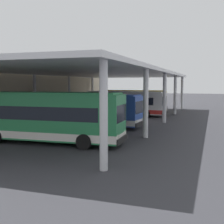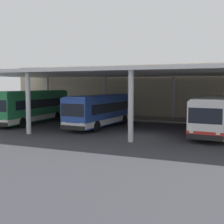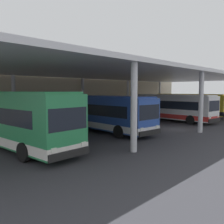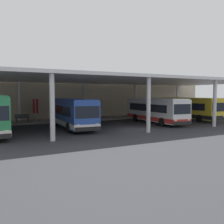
# 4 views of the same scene
# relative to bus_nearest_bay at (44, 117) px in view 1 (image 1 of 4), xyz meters

# --- Properties ---
(ground_plane) EXTENTS (200.00, 200.00, 0.00)m
(ground_plane) POSITION_rel_bus_nearest_bay_xyz_m (13.66, -3.76, -1.84)
(ground_plane) COLOR #333338
(platform_kerb) EXTENTS (42.00, 4.50, 0.18)m
(platform_kerb) POSITION_rel_bus_nearest_bay_xyz_m (13.66, 7.99, -1.75)
(platform_kerb) COLOR gray
(platform_kerb) RESTS_ON ground
(station_building_facade) EXTENTS (48.00, 1.60, 6.85)m
(station_building_facade) POSITION_rel_bus_nearest_bay_xyz_m (13.66, 11.24, 1.58)
(station_building_facade) COLOR #C1B293
(station_building_facade) RESTS_ON ground
(canopy_shelter) EXTENTS (40.00, 17.00, 5.55)m
(canopy_shelter) POSITION_rel_bus_nearest_bay_xyz_m (13.66, 1.74, 3.45)
(canopy_shelter) COLOR silver
(canopy_shelter) RESTS_ON ground
(bus_nearest_bay) EXTENTS (3.03, 11.42, 3.57)m
(bus_nearest_bay) POSITION_rel_bus_nearest_bay_xyz_m (0.00, 0.00, 0.00)
(bus_nearest_bay) COLOR #28844C
(bus_nearest_bay) RESTS_ON ground
(bus_second_bay) EXTENTS (3.19, 10.67, 3.17)m
(bus_second_bay) POSITION_rel_bus_nearest_bay_xyz_m (8.29, 0.28, -0.19)
(bus_second_bay) COLOR #284CA8
(bus_second_bay) RESTS_ON ground
(bus_middle_bay) EXTENTS (3.33, 10.69, 3.17)m
(bus_middle_bay) POSITION_rel_bus_nearest_bay_xyz_m (19.21, -0.28, -0.19)
(bus_middle_bay) COLOR white
(bus_middle_bay) RESTS_ON ground
(bus_far_bay) EXTENTS (3.11, 10.65, 3.17)m
(bus_far_bay) POSITION_rel_bus_nearest_bay_xyz_m (26.20, 0.73, -0.19)
(bus_far_bay) COLOR yellow
(bus_far_bay) RESTS_ON ground
(banner_sign) EXTENTS (0.70, 0.12, 3.20)m
(banner_sign) POSITION_rel_bus_nearest_bay_xyz_m (5.91, 7.18, 0.14)
(banner_sign) COLOR #B2B2B7
(banner_sign) RESTS_ON platform_kerb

